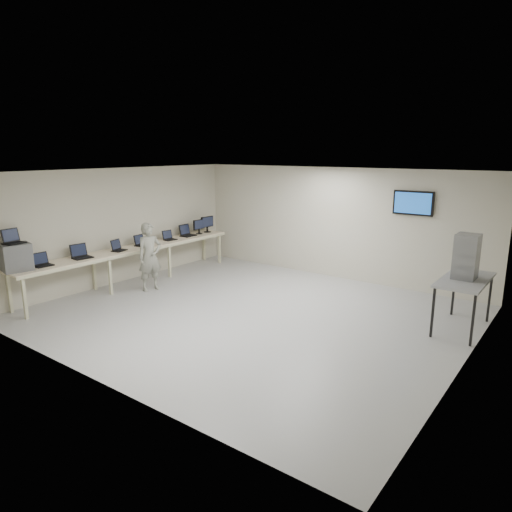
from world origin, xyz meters
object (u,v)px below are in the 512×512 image
Objects in this scene: equipment_box at (16,257)px; soldier at (150,257)px; workbench at (133,251)px; side_table at (465,282)px.

soldier is (0.81, 2.63, -0.37)m from equipment_box.
side_table reaches higher than workbench.
soldier reaches higher than side_table.
side_table is (6.44, 1.77, 0.10)m from soldier.
soldier is (0.75, -0.12, -0.03)m from workbench.
equipment_box is 0.34× the size of side_table.
equipment_box reaches higher than workbench.
soldier reaches higher than workbench.
equipment_box is (-0.06, -2.75, 0.34)m from workbench.
soldier is at bearing -164.60° from side_table.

